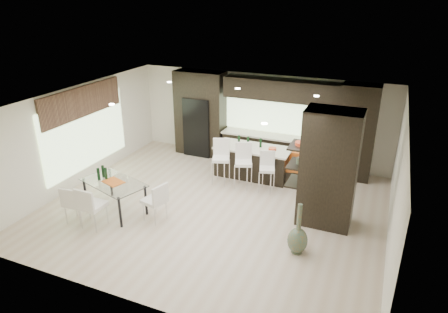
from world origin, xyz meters
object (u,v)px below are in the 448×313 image
at_px(bench, 288,174).
at_px(chair_far, 77,205).
at_px(chair_end, 154,203).
at_px(stool_mid, 243,170).
at_px(dining_table, 115,196).
at_px(stool_left, 221,166).
at_px(kitchen_island, 253,162).
at_px(floor_vase, 298,229).
at_px(chair_near, 93,208).
at_px(stool_right, 267,176).

bearing_deg(bench, chair_far, -145.99).
relative_size(bench, chair_end, 1.49).
bearing_deg(stool_mid, chair_far, -153.49).
bearing_deg(dining_table, stool_left, 71.33).
height_order(kitchen_island, floor_vase, floor_vase).
relative_size(dining_table, chair_near, 1.68).
relative_size(kitchen_island, stool_left, 2.10).
height_order(stool_mid, chair_end, stool_mid).
relative_size(chair_near, chair_far, 1.09).
distance_m(kitchen_island, dining_table, 3.98).
distance_m(stool_mid, stool_right, 0.66).
height_order(stool_mid, bench, stool_mid).
bearing_deg(chair_near, stool_left, 61.88).
xyz_separation_m(kitchen_island, chair_far, (-2.92, -3.92, -0.01)).
distance_m(stool_mid, bench, 1.33).
bearing_deg(stool_right, chair_near, -151.06).
bearing_deg(kitchen_island, chair_far, -126.94).
height_order(kitchen_island, chair_far, kitchen_island).
height_order(dining_table, chair_end, chair_end).
bearing_deg(stool_left, dining_table, -145.87).
relative_size(stool_mid, stool_right, 1.13).
xyz_separation_m(floor_vase, chair_far, (-4.97, -0.81, -0.13)).
xyz_separation_m(floor_vase, chair_end, (-3.36, -0.05, -0.12)).
distance_m(stool_left, stool_mid, 0.66).
xyz_separation_m(stool_right, bench, (0.38, 0.77, -0.19)).
bearing_deg(stool_right, stool_left, 164.28).
xyz_separation_m(floor_vase, dining_table, (-4.47, -0.05, -0.18)).
height_order(kitchen_island, dining_table, kitchen_island).
relative_size(dining_table, chair_far, 1.84).
relative_size(stool_left, chair_end, 1.15).
bearing_deg(chair_near, dining_table, 91.17).
xyz_separation_m(stool_left, bench, (1.69, 0.80, -0.26)).
distance_m(bench, chair_end, 3.95).
relative_size(stool_right, chair_near, 0.94).
bearing_deg(bench, floor_vase, -82.90).
distance_m(chair_near, chair_end, 1.36).
xyz_separation_m(stool_mid, chair_near, (-2.43, -3.16, -0.03)).
distance_m(kitchen_island, chair_near, 4.63).
relative_size(floor_vase, dining_table, 0.71).
relative_size(stool_right, bench, 0.68).
xyz_separation_m(stool_mid, chair_far, (-2.92, -3.14, -0.07)).
height_order(stool_left, chair_far, stool_left).
xyz_separation_m(stool_left, stool_mid, (0.66, 0.00, -0.01)).
distance_m(bench, chair_near, 5.26).
height_order(dining_table, chair_near, chair_near).
relative_size(stool_mid, chair_end, 1.14).
height_order(stool_left, chair_near, stool_left).
distance_m(stool_left, dining_table, 2.96).
height_order(stool_mid, floor_vase, floor_vase).
xyz_separation_m(bench, chair_far, (-3.96, -3.93, 0.18)).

